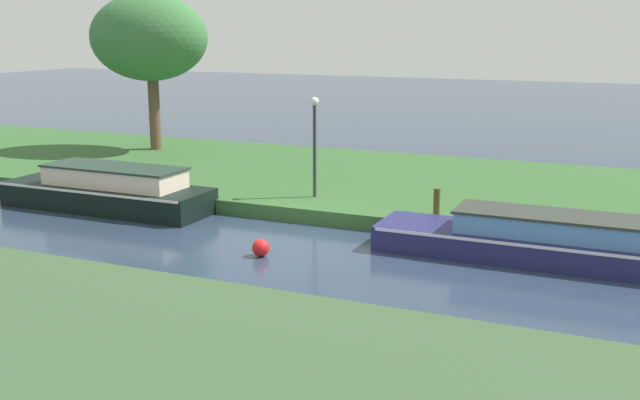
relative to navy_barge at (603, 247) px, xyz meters
The scene contains 8 objects.
ground_plane 7.26m from the navy_barge, behind, with size 120.00×120.00×0.00m, color #28364C.
riverbank_far 9.21m from the navy_barge, 140.94° to the left, with size 72.00×10.00×0.40m, color #325D2C.
navy_barge is the anchor object (origin of this frame).
black_narrowboat 13.50m from the navy_barge, behind, with size 6.39×1.92×1.30m.
willow_tree_left 19.44m from the navy_barge, 156.64° to the left, with size 4.92×3.53×6.04m.
lamp_post 8.52m from the navy_barge, 163.82° to the left, with size 0.24×0.24×2.87m.
mooring_post_near 4.39m from the navy_barge, 161.25° to the left, with size 0.17×0.17×0.76m, color #4A411F.
channel_buoy 7.64m from the navy_barge, 162.36° to the right, with size 0.41×0.41×0.41m, color red.
Camera 1 is at (8.05, -16.09, 5.23)m, focal length 43.01 mm.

